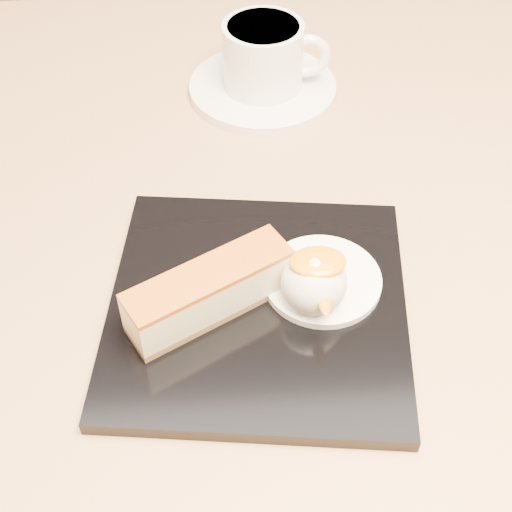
{
  "coord_description": "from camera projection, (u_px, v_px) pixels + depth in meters",
  "views": [
    {
      "loc": [
        0.04,
        -0.43,
        1.14
      ],
      "look_at": [
        0.06,
        -0.08,
        0.76
      ],
      "focal_mm": 50.0,
      "sensor_mm": 36.0,
      "label": 1
    }
  ],
  "objects": [
    {
      "name": "ice_cream_scoop",
      "position": [
        314.0,
        282.0,
        0.51
      ],
      "size": [
        0.05,
        0.05,
        0.05
      ],
      "primitive_type": "sphere",
      "color": "white",
      "rests_on": "cream_smear"
    },
    {
      "name": "cream_smear",
      "position": [
        322.0,
        280.0,
        0.54
      ],
      "size": [
        0.09,
        0.09,
        0.01
      ],
      "primitive_type": "cylinder",
      "color": "white",
      "rests_on": "dessert_plate"
    },
    {
      "name": "saucer",
      "position": [
        263.0,
        88.0,
        0.73
      ],
      "size": [
        0.15,
        0.15,
        0.01
      ],
      "primitive_type": "cylinder",
      "color": "white",
      "rests_on": "table"
    },
    {
      "name": "coffee_cup",
      "position": [
        265.0,
        54.0,
        0.7
      ],
      "size": [
        0.11,
        0.08,
        0.06
      ],
      "rotation": [
        0.0,
        0.0,
        -0.07
      ],
      "color": "white",
      "rests_on": "saucer"
    },
    {
      "name": "cheesecake",
      "position": [
        210.0,
        291.0,
        0.51
      ],
      "size": [
        0.13,
        0.09,
        0.04
      ],
      "rotation": [
        0.0,
        0.0,
        0.51
      ],
      "color": "brown",
      "rests_on": "dessert_plate"
    },
    {
      "name": "mango_sauce",
      "position": [
        318.0,
        262.0,
        0.5
      ],
      "size": [
        0.04,
        0.03,
        0.01
      ],
      "primitive_type": "ellipsoid",
      "color": "orange",
      "rests_on": "ice_cream_scoop"
    },
    {
      "name": "dessert_plate",
      "position": [
        258.0,
        306.0,
        0.53
      ],
      "size": [
        0.25,
        0.25,
        0.01
      ],
      "primitive_type": "cube",
      "rotation": [
        0.0,
        0.0,
        -0.12
      ],
      "color": "black",
      "rests_on": "table"
    },
    {
      "name": "mint_sprig",
      "position": [
        281.0,
        255.0,
        0.55
      ],
      "size": [
        0.03,
        0.02,
        0.0
      ],
      "color": "#2B8633",
      "rests_on": "cream_smear"
    },
    {
      "name": "table",
      "position": [
        192.0,
        334.0,
        0.72
      ],
      "size": [
        0.8,
        0.8,
        0.72
      ],
      "color": "black",
      "rests_on": "ground"
    }
  ]
}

